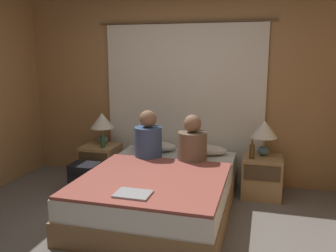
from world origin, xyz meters
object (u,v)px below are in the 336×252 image
(pillow_left, at_px, (154,146))
(beer_bottle_on_right_stand, at_px, (252,151))
(nightstand_left, at_px, (101,163))
(nightstand_right, at_px, (262,177))
(lamp_right, at_px, (264,131))
(bed, at_px, (161,192))
(beer_bottle_on_left_stand, at_px, (103,141))
(backpack_on_floor, at_px, (85,177))
(pillow_right, at_px, (204,150))
(lamp_left, at_px, (102,123))
(person_left_in_bed, at_px, (148,139))
(laptop_on_bed, at_px, (133,194))
(person_right_in_bed, at_px, (192,143))

(pillow_left, xyz_separation_m, beer_bottle_on_right_stand, (1.28, -0.20, 0.07))
(nightstand_left, distance_m, beer_bottle_on_right_stand, 2.05)
(nightstand_right, bearing_deg, pillow_left, 176.21)
(lamp_right, bearing_deg, bed, -142.96)
(nightstand_left, height_order, beer_bottle_on_left_stand, beer_bottle_on_left_stand)
(pillow_left, distance_m, backpack_on_floor, 0.98)
(pillow_right, height_order, beer_bottle_on_left_stand, beer_bottle_on_left_stand)
(nightstand_left, xyz_separation_m, lamp_left, (0.00, 0.08, 0.55))
(beer_bottle_on_left_stand, bearing_deg, lamp_left, 116.13)
(nightstand_left, height_order, pillow_right, pillow_right)
(lamp_right, height_order, person_left_in_bed, person_left_in_bed)
(lamp_right, distance_m, pillow_left, 1.43)
(lamp_right, bearing_deg, lamp_left, 180.00)
(lamp_left, height_order, pillow_right, lamp_left)
(pillow_right, height_order, laptop_on_bed, pillow_right)
(lamp_left, relative_size, pillow_right, 0.73)
(person_right_in_bed, height_order, beer_bottle_on_right_stand, person_right_in_bed)
(lamp_left, distance_m, pillow_right, 1.43)
(backpack_on_floor, bearing_deg, person_left_in_bed, 16.30)
(nightstand_left, distance_m, nightstand_right, 2.15)
(nightstand_left, height_order, backpack_on_floor, nightstand_left)
(nightstand_right, bearing_deg, person_left_in_bed, -168.76)
(nightstand_right, distance_m, laptop_on_bed, 1.87)
(lamp_right, height_order, pillow_left, lamp_right)
(nightstand_right, distance_m, lamp_right, 0.56)
(laptop_on_bed, height_order, backpack_on_floor, laptop_on_bed)
(backpack_on_floor, bearing_deg, person_right_in_bed, 9.65)
(pillow_left, xyz_separation_m, backpack_on_floor, (-0.73, -0.59, -0.30))
(nightstand_left, height_order, laptop_on_bed, laptop_on_bed)
(nightstand_left, height_order, pillow_left, pillow_left)
(pillow_right, distance_m, backpack_on_floor, 1.54)
(pillow_left, height_order, pillow_right, same)
(beer_bottle_on_left_stand, bearing_deg, nightstand_right, 2.86)
(lamp_right, xyz_separation_m, beer_bottle_on_right_stand, (-0.13, -0.18, -0.21))
(bed, xyz_separation_m, person_left_in_bed, (-0.29, 0.46, 0.48))
(lamp_left, xyz_separation_m, lamp_right, (2.15, 0.00, 0.00))
(nightstand_left, xyz_separation_m, person_left_in_bed, (0.78, -0.27, 0.45))
(bed, bearing_deg, laptop_on_bed, -92.18)
(lamp_left, distance_m, laptop_on_bed, 1.91)
(person_left_in_bed, xyz_separation_m, person_right_in_bed, (0.55, 0.00, -0.02))
(beer_bottle_on_left_stand, height_order, beer_bottle_on_right_stand, beer_bottle_on_right_stand)
(nightstand_right, distance_m, person_left_in_bed, 1.46)
(person_right_in_bed, bearing_deg, beer_bottle_on_left_stand, 172.25)
(person_left_in_bed, bearing_deg, nightstand_left, 160.78)
(lamp_left, distance_m, backpack_on_floor, 0.82)
(beer_bottle_on_right_stand, bearing_deg, beer_bottle_on_left_stand, 180.00)
(nightstand_left, bearing_deg, person_left_in_bed, -19.22)
(bed, xyz_separation_m, pillow_right, (0.33, 0.82, 0.29))
(bed, xyz_separation_m, beer_bottle_on_right_stand, (0.94, 0.63, 0.36))
(nightstand_right, relative_size, beer_bottle_on_left_stand, 2.27)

